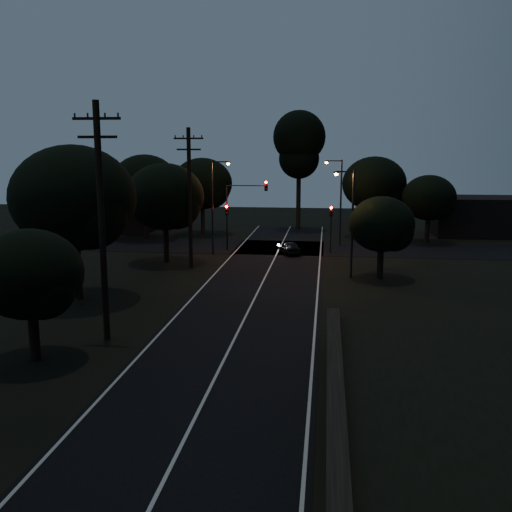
# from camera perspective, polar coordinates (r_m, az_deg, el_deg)

# --- Properties ---
(road_surface) EXTENTS (60.00, 70.00, 0.03)m
(road_surface) POSITION_cam_1_polar(r_m,az_deg,el_deg) (42.06, 1.20, -1.59)
(road_surface) COLOR black
(road_surface) RESTS_ON ground
(retaining_wall) EXTENTS (6.93, 26.00, 1.60)m
(retaining_wall) POSITION_cam_1_polar(r_m,az_deg,el_deg) (15.58, 20.59, -21.85)
(retaining_wall) COLOR black
(retaining_wall) RESTS_ON ground
(utility_pole_mid) EXTENTS (2.20, 0.30, 11.00)m
(utility_pole_mid) POSITION_cam_1_polar(r_m,az_deg,el_deg) (26.99, -15.21, 3.61)
(utility_pole_mid) COLOR black
(utility_pole_mid) RESTS_ON ground
(utility_pole_far) EXTENTS (2.20, 0.30, 10.50)m
(utility_pole_far) POSITION_cam_1_polar(r_m,az_deg,el_deg) (43.15, -6.65, 6.00)
(utility_pole_far) COLOR black
(utility_pole_far) RESTS_ON ground
(tree_left_b) EXTENTS (4.44, 4.44, 5.64)m
(tree_left_b) POSITION_cam_1_polar(r_m,az_deg,el_deg) (25.35, -21.47, -1.95)
(tree_left_b) COLOR black
(tree_left_b) RESTS_ON ground
(tree_left_c) EXTENTS (7.26, 7.26, 9.18)m
(tree_left_c) POSITION_cam_1_polar(r_m,az_deg,el_deg) (34.91, -17.46, 5.29)
(tree_left_c) COLOR black
(tree_left_c) RESTS_ON ground
(tree_left_d) EXTENTS (6.21, 6.21, 7.88)m
(tree_left_d) POSITION_cam_1_polar(r_m,az_deg,el_deg) (45.57, -8.88, 5.70)
(tree_left_d) COLOR black
(tree_left_d) RESTS_ON ground
(tree_far_nw) EXTENTS (6.40, 6.40, 8.10)m
(tree_far_nw) POSITION_cam_1_polar(r_m,az_deg,el_deg) (61.17, -5.21, 7.09)
(tree_far_nw) COLOR black
(tree_far_nw) RESTS_ON ground
(tree_far_w) EXTENTS (6.65, 6.65, 8.48)m
(tree_far_w) POSITION_cam_1_polar(r_m,az_deg,el_deg) (58.58, -10.87, 7.06)
(tree_far_w) COLOR black
(tree_far_w) RESTS_ON ground
(tree_far_ne) EXTENTS (6.54, 6.54, 8.27)m
(tree_far_ne) POSITION_cam_1_polar(r_m,az_deg,el_deg) (59.98, 11.97, 6.94)
(tree_far_ne) COLOR black
(tree_far_ne) RESTS_ON ground
(tree_far_e) EXTENTS (5.15, 5.15, 6.54)m
(tree_far_e) POSITION_cam_1_polar(r_m,az_deg,el_deg) (57.75, 17.10, 5.47)
(tree_far_e) COLOR black
(tree_far_e) RESTS_ON ground
(tree_right_a) EXTENTS (4.52, 4.52, 5.75)m
(tree_right_a) POSITION_cam_1_polar(r_m,az_deg,el_deg) (40.22, 12.69, 2.97)
(tree_right_a) COLOR black
(tree_right_a) RESTS_ON ground
(tall_pine) EXTENTS (5.84, 5.84, 13.27)m
(tall_pine) POSITION_cam_1_polar(r_m,az_deg,el_deg) (64.88, 4.34, 11.11)
(tall_pine) COLOR black
(tall_pine) RESTS_ON ground
(building_left) EXTENTS (10.00, 8.00, 4.40)m
(building_left) POSITION_cam_1_polar(r_m,az_deg,el_deg) (66.69, -14.27, 4.46)
(building_left) COLOR black
(building_left) RESTS_ON ground
(building_right) EXTENTS (9.00, 7.00, 4.00)m
(building_right) POSITION_cam_1_polar(r_m,az_deg,el_deg) (65.11, 21.13, 3.77)
(building_right) COLOR black
(building_right) RESTS_ON ground
(signal_left) EXTENTS (0.28, 0.35, 4.10)m
(signal_left) POSITION_cam_1_polar(r_m,az_deg,el_deg) (50.91, -2.93, 3.73)
(signal_left) COLOR black
(signal_left) RESTS_ON ground
(signal_right) EXTENTS (0.28, 0.35, 4.10)m
(signal_right) POSITION_cam_1_polar(r_m,az_deg,el_deg) (50.14, 7.51, 3.55)
(signal_right) COLOR black
(signal_right) RESTS_ON ground
(signal_mast) EXTENTS (3.70, 0.35, 6.25)m
(signal_mast) POSITION_cam_1_polar(r_m,az_deg,el_deg) (50.49, -1.05, 5.40)
(signal_mast) COLOR black
(signal_mast) RESTS_ON ground
(streetlight_a) EXTENTS (1.66, 0.26, 8.00)m
(streetlight_a) POSITION_cam_1_polar(r_m,az_deg,el_deg) (48.91, -4.17, 5.56)
(streetlight_a) COLOR black
(streetlight_a) RESTS_ON ground
(streetlight_b) EXTENTS (1.66, 0.26, 8.00)m
(streetlight_b) POSITION_cam_1_polar(r_m,az_deg,el_deg) (53.97, 8.28, 5.93)
(streetlight_b) COLOR black
(streetlight_b) RESTS_ON ground
(streetlight_c) EXTENTS (1.46, 0.26, 7.50)m
(streetlight_c) POSITION_cam_1_polar(r_m,az_deg,el_deg) (40.08, 9.39, 3.96)
(streetlight_c) COLOR black
(streetlight_c) RESTS_ON ground
(car) EXTENTS (2.32, 3.51, 1.11)m
(car) POSITION_cam_1_polar(r_m,az_deg,el_deg) (49.35, 3.39, 0.83)
(car) COLOR black
(car) RESTS_ON ground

